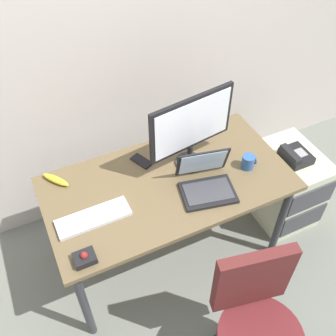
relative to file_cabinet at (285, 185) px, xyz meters
name	(u,v)px	position (x,y,z in m)	size (l,w,h in m)	color
ground_plane	(168,250)	(-0.96, 0.03, -0.30)	(8.00, 8.00, 0.00)	slate
back_wall	(115,28)	(-0.96, 0.77, 1.10)	(6.00, 0.10, 2.80)	beige
desk	(168,191)	(-0.96, 0.03, 0.38)	(1.48, 0.78, 0.75)	brown
file_cabinet	(285,185)	(0.00, 0.00, 0.00)	(0.42, 0.53, 0.59)	beige
desk_phone	(295,156)	(-0.01, -0.02, 0.33)	(0.17, 0.20, 0.09)	black
office_chair	(254,330)	(-0.87, -0.85, 0.13)	(0.52, 0.52, 0.94)	black
monitor_main	(192,127)	(-0.77, 0.12, 0.76)	(0.56, 0.18, 0.50)	#262628
keyboard	(93,217)	(-1.45, -0.04, 0.47)	(0.41, 0.14, 0.03)	silver
laptop	(206,181)	(-0.78, -0.10, 0.51)	(0.36, 0.34, 0.23)	black
trackball_mouse	(85,258)	(-1.57, -0.27, 0.48)	(0.11, 0.09, 0.07)	black
coffee_mug	(248,162)	(-0.46, -0.06, 0.51)	(0.09, 0.08, 0.09)	#2B5592
cell_phone	(141,161)	(-1.04, 0.26, 0.46)	(0.07, 0.14, 0.01)	black
banana	(56,180)	(-1.57, 0.32, 0.48)	(0.19, 0.04, 0.04)	yellow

